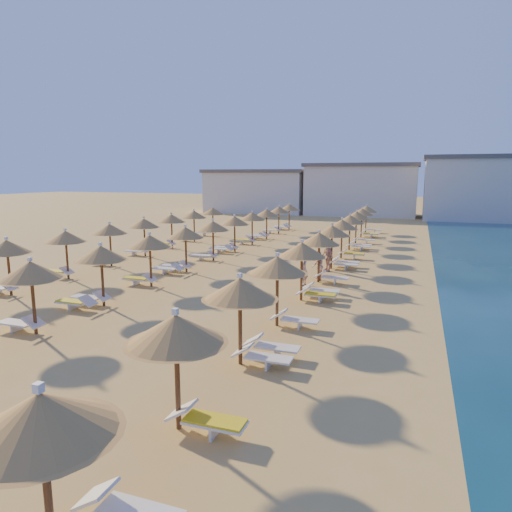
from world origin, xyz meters
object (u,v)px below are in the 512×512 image
at_px(parasol_row_west, 200,230).
at_px(beachgoer_c, 328,257).
at_px(parasol_row_east, 326,235).
at_px(beachgoer_a, 304,269).
at_px(beachgoer_b, 318,266).

distance_m(parasol_row_west, beachgoer_c, 8.03).
height_order(parasol_row_east, parasol_row_west, same).
distance_m(parasol_row_east, beachgoer_c, 1.82).
height_order(parasol_row_west, beachgoer_c, parasol_row_west).
distance_m(parasol_row_west, beachgoer_a, 8.03).
relative_size(parasol_row_west, beachgoer_c, 25.12).
bearing_deg(parasol_row_east, beachgoer_a, -101.05).
bearing_deg(parasol_row_east, beachgoer_b, -94.80).
relative_size(parasol_row_east, beachgoer_b, 27.52).
bearing_deg(parasol_row_west, parasol_row_east, 0.00).
bearing_deg(beachgoer_a, beachgoer_c, 170.33).
xyz_separation_m(parasol_row_west, beachgoer_b, (7.79, -1.52, -1.50)).
bearing_deg(beachgoer_c, parasol_row_east, -37.63).
height_order(parasol_row_west, beachgoer_a, parasol_row_west).
bearing_deg(beachgoer_b, parasol_row_east, 160.15).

